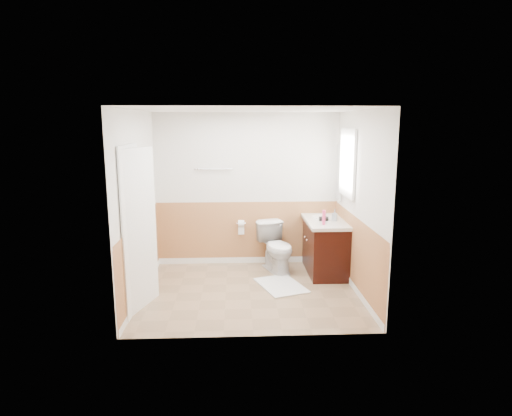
{
  "coord_description": "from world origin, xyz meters",
  "views": [
    {
      "loc": [
        -0.18,
        -5.73,
        2.33
      ],
      "look_at": [
        0.1,
        0.25,
        1.15
      ],
      "focal_mm": 30.32,
      "sensor_mm": 36.0,
      "label": 1
    }
  ],
  "objects_px": {
    "toilet": "(277,247)",
    "lotion_bottle": "(324,218)",
    "bath_mat": "(281,285)",
    "soap_dispenser": "(335,215)",
    "vanity_cabinet": "(325,247)"
  },
  "relations": [
    {
      "from": "lotion_bottle",
      "to": "soap_dispenser",
      "type": "distance_m",
      "value": 0.35
    },
    {
      "from": "bath_mat",
      "to": "lotion_bottle",
      "type": "relative_size",
      "value": 3.64
    },
    {
      "from": "vanity_cabinet",
      "to": "lotion_bottle",
      "type": "bearing_deg",
      "value": -106.29
    },
    {
      "from": "bath_mat",
      "to": "soap_dispenser",
      "type": "xyz_separation_m",
      "value": [
        0.87,
        0.52,
        0.92
      ]
    },
    {
      "from": "bath_mat",
      "to": "vanity_cabinet",
      "type": "xyz_separation_m",
      "value": [
        0.75,
        0.6,
        0.39
      ]
    },
    {
      "from": "vanity_cabinet",
      "to": "toilet",
      "type": "bearing_deg",
      "value": 173.5
    },
    {
      "from": "toilet",
      "to": "vanity_cabinet",
      "type": "relative_size",
      "value": 0.7
    },
    {
      "from": "toilet",
      "to": "soap_dispenser",
      "type": "xyz_separation_m",
      "value": [
        0.87,
        -0.16,
        0.55
      ]
    },
    {
      "from": "toilet",
      "to": "bath_mat",
      "type": "xyz_separation_m",
      "value": [
        0.0,
        -0.68,
        -0.38
      ]
    },
    {
      "from": "bath_mat",
      "to": "soap_dispenser",
      "type": "height_order",
      "value": "soap_dispenser"
    },
    {
      "from": "vanity_cabinet",
      "to": "bath_mat",
      "type": "bearing_deg",
      "value": -141.6
    },
    {
      "from": "lotion_bottle",
      "to": "soap_dispenser",
      "type": "bearing_deg",
      "value": 50.26
    },
    {
      "from": "bath_mat",
      "to": "soap_dispenser",
      "type": "bearing_deg",
      "value": 30.74
    },
    {
      "from": "toilet",
      "to": "lotion_bottle",
      "type": "xyz_separation_m",
      "value": [
        0.65,
        -0.43,
        0.57
      ]
    },
    {
      "from": "bath_mat",
      "to": "vanity_cabinet",
      "type": "height_order",
      "value": "vanity_cabinet"
    }
  ]
}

